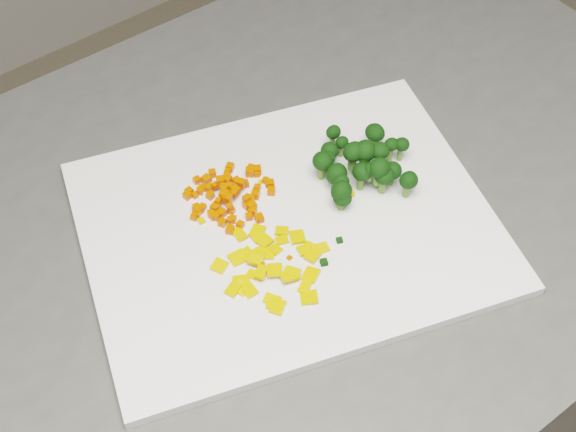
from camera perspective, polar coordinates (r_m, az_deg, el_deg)
counter_block at (r=1.21m, az=0.68°, el=-12.40°), size 0.95×0.68×0.90m
cutting_board at (r=0.80m, az=0.00°, el=-0.70°), size 0.47×0.42×0.01m
carrot_pile at (r=0.80m, az=-4.14°, el=1.80°), size 0.09×0.09×0.02m
pepper_pile at (r=0.75m, az=-1.07°, el=-3.20°), size 0.10×0.10×0.01m
broccoli_pile at (r=0.82m, az=5.40°, el=3.94°), size 0.11×0.11×0.05m
carrot_cube_0 at (r=0.80m, az=-4.56°, el=1.51°), size 0.01×0.01×0.01m
carrot_cube_1 at (r=0.80m, az=-4.05°, el=0.37°), size 0.01×0.01×0.01m
carrot_cube_2 at (r=0.81m, az=-5.22°, el=2.17°), size 0.01×0.01×0.01m
carrot_cube_3 at (r=0.80m, az=-4.73°, el=0.12°), size 0.01×0.01×0.01m
carrot_cube_4 at (r=0.80m, az=-6.53°, el=0.60°), size 0.01×0.01×0.01m
carrot_cube_5 at (r=0.83m, az=-5.82°, el=2.60°), size 0.01×0.01×0.01m
carrot_cube_6 at (r=0.82m, az=-1.62°, el=2.56°), size 0.01×0.01×0.01m
carrot_cube_7 at (r=0.82m, az=-6.28°, el=1.78°), size 0.01×0.01×0.01m
carrot_cube_8 at (r=0.80m, az=-5.35°, el=0.03°), size 0.01×0.01×0.01m
carrot_cube_9 at (r=0.79m, az=-3.94°, el=-0.22°), size 0.01×0.01×0.01m
carrot_cube_10 at (r=0.79m, az=-3.41°, el=-0.62°), size 0.01×0.01×0.01m
carrot_cube_11 at (r=0.82m, az=-6.64°, el=1.47°), size 0.01×0.01×0.01m
carrot_cube_12 at (r=0.80m, az=-5.19°, el=0.60°), size 0.01×0.01×0.01m
carrot_cube_13 at (r=0.82m, az=-5.63°, el=2.00°), size 0.01×0.01×0.01m
carrot_cube_14 at (r=0.81m, az=-4.57°, el=2.00°), size 0.01×0.01×0.01m
carrot_cube_15 at (r=0.82m, az=-7.17°, el=1.47°), size 0.01×0.01×0.01m
carrot_cube_16 at (r=0.80m, az=-6.51°, el=0.11°), size 0.01×0.01×0.01m
carrot_cube_17 at (r=0.82m, az=-7.05°, el=1.75°), size 0.01×0.01×0.01m
carrot_cube_18 at (r=0.80m, az=-6.43°, el=0.44°), size 0.01×0.01×0.01m
carrot_cube_19 at (r=0.80m, az=-4.53°, el=1.49°), size 0.01×0.01×0.01m
carrot_cube_20 at (r=0.81m, az=-2.33°, el=1.54°), size 0.01×0.01×0.01m
carrot_cube_21 at (r=0.80m, az=-5.00°, el=1.05°), size 0.01×0.01×0.01m
carrot_cube_22 at (r=0.80m, az=-6.70°, el=-0.05°), size 0.01×0.01×0.01m
carrot_cube_23 at (r=0.80m, az=-2.95°, el=1.25°), size 0.01×0.01×0.01m
carrot_cube_24 at (r=0.79m, az=-5.13°, el=-0.02°), size 0.01×0.01×0.01m
carrot_cube_25 at (r=0.81m, az=-4.37°, el=1.44°), size 0.01×0.01×0.01m
carrot_cube_26 at (r=0.79m, az=-2.80°, el=-0.04°), size 0.01×0.01×0.01m
carrot_cube_27 at (r=0.80m, az=-2.53°, el=0.35°), size 0.01×0.01×0.01m
carrot_cube_28 at (r=0.83m, az=-5.41°, el=3.03°), size 0.01×0.01×0.01m
carrot_cube_29 at (r=0.80m, az=-2.63°, el=0.74°), size 0.01×0.01×0.01m
carrot_cube_30 at (r=0.80m, az=-2.90°, el=0.79°), size 0.01×0.01×0.01m
carrot_cube_31 at (r=0.80m, az=-4.15°, el=0.65°), size 0.01×0.01×0.01m
carrot_cube_32 at (r=0.83m, az=-4.39°, el=2.98°), size 0.01×0.01×0.01m
carrot_cube_33 at (r=0.81m, az=-4.85°, el=2.52°), size 0.01×0.01×0.01m
carrot_cube_34 at (r=0.83m, az=-6.49°, el=2.55°), size 0.01×0.01×0.01m
carrot_cube_35 at (r=0.83m, az=-4.27°, el=3.27°), size 0.01×0.01×0.01m
carrot_cube_36 at (r=0.82m, az=-6.10°, el=1.99°), size 0.01×0.01×0.01m
carrot_cube_37 at (r=0.78m, az=-4.14°, el=-0.98°), size 0.01×0.01×0.01m
carrot_cube_38 at (r=0.81m, az=-3.76°, el=1.84°), size 0.01×0.01×0.01m
carrot_cube_39 at (r=0.82m, az=-3.68°, el=2.49°), size 0.01×0.01×0.01m
carrot_cube_40 at (r=0.81m, az=-2.73°, el=1.15°), size 0.01×0.01×0.01m
carrot_cube_41 at (r=0.79m, az=-4.69°, el=-0.47°), size 0.01×0.01×0.01m
carrot_cube_42 at (r=0.81m, az=-4.17°, el=2.13°), size 0.01×0.01×0.01m
carrot_cube_43 at (r=0.81m, az=-1.19°, el=1.78°), size 0.01×0.01×0.01m
carrot_cube_44 at (r=0.83m, az=-2.73°, el=3.15°), size 0.01×0.01×0.01m
carrot_cube_45 at (r=0.80m, az=-5.27°, el=0.58°), size 0.01×0.01×0.01m
carrot_cube_46 at (r=0.82m, az=-3.05°, el=2.31°), size 0.01×0.01×0.01m
carrot_cube_47 at (r=0.82m, az=-1.42°, el=2.33°), size 0.01×0.01×0.01m
carrot_cube_48 at (r=0.83m, az=-2.22°, el=3.28°), size 0.01×0.01×0.01m
carrot_cube_49 at (r=0.84m, az=-2.66°, el=3.43°), size 0.01×0.01×0.01m
carrot_cube_50 at (r=0.80m, az=-5.51°, el=0.18°), size 0.01×0.01×0.01m
carrot_cube_51 at (r=0.81m, az=-3.36°, el=2.36°), size 0.01×0.01×0.01m
carrot_cube_52 at (r=0.79m, az=-2.06°, el=-0.16°), size 0.01×0.01×0.01m
carrot_cube_53 at (r=0.82m, az=-2.20°, el=2.01°), size 0.01×0.01×0.01m
carrot_cube_54 at (r=0.82m, az=-1.27°, el=2.31°), size 0.01×0.01×0.01m
carrot_cube_55 at (r=0.80m, az=-6.09°, el=0.64°), size 0.01×0.01×0.01m
carrot_cube_56 at (r=0.82m, az=-7.15°, el=1.59°), size 0.01×0.01×0.01m
carrot_cube_57 at (r=0.79m, az=-4.07°, el=-0.29°), size 0.01×0.01×0.01m
carrot_cube_58 at (r=0.81m, az=-5.56°, el=1.46°), size 0.01×0.01×0.01m
carrot_cube_59 at (r=0.84m, az=-4.15°, el=3.49°), size 0.01×0.01×0.01m
carrot_cube_60 at (r=0.83m, az=-2.22°, el=3.01°), size 0.01×0.01×0.01m
carrot_cube_61 at (r=0.80m, az=-4.32°, el=1.29°), size 0.01×0.01×0.01m
carrot_cube_62 at (r=0.80m, az=-3.84°, el=1.63°), size 0.01×0.01×0.01m
carrot_cube_63 at (r=0.80m, az=-4.72°, el=0.23°), size 0.01×0.01×0.01m
carrot_cube_64 at (r=0.82m, az=-4.36°, el=2.59°), size 0.01×0.01×0.01m
pepper_chunk_0 at (r=0.77m, az=1.31°, el=-2.41°), size 0.02×0.02×0.01m
pepper_chunk_1 at (r=0.77m, az=-3.03°, el=-2.72°), size 0.02×0.01×0.01m
pepper_chunk_2 at (r=0.76m, az=-2.37°, el=-2.80°), size 0.02×0.01×0.01m
pepper_chunk_3 at (r=0.77m, az=-0.91°, el=-2.38°), size 0.01×0.01×0.00m
pepper_chunk_4 at (r=0.78m, az=0.67°, el=-1.50°), size 0.02×0.02×0.01m
pepper_chunk_5 at (r=0.76m, az=-2.36°, el=-3.12°), size 0.02×0.02×0.01m
pepper_chunk_6 at (r=0.74m, az=-3.34°, el=-5.12°), size 0.02×0.02×0.01m
pepper_chunk_7 at (r=0.74m, az=-1.11°, el=-5.97°), size 0.02×0.02×0.00m
pepper_chunk_8 at (r=0.78m, az=-3.48°, el=-1.31°), size 0.01×0.02×0.01m
pepper_chunk_9 at (r=0.74m, az=-2.77°, el=-5.30°), size 0.01×0.02×0.00m
pepper_chunk_10 at (r=0.76m, az=-4.90°, el=-3.56°), size 0.02×0.02×0.01m
pepper_chunk_11 at (r=0.75m, az=0.32°, el=-4.01°), size 0.02×0.02×0.00m
pepper_chunk_12 at (r=0.78m, az=-0.43°, el=-1.73°), size 0.02×0.01×0.00m
pepper_chunk_13 at (r=0.78m, az=-2.12°, el=-1.45°), size 0.01×0.01×0.01m
pepper_chunk_14 at (r=0.75m, az=-3.34°, el=-4.76°), size 0.02×0.02×0.00m
pepper_chunk_15 at (r=0.75m, az=-2.42°, el=-4.20°), size 0.02×0.02×0.01m
pepper_chunk_16 at (r=0.74m, az=1.51°, el=-5.81°), size 0.02×0.02×0.01m
pepper_chunk_17 at (r=0.77m, az=1.50°, el=-2.33°), size 0.02×0.02×0.01m
pepper_chunk_18 at (r=0.74m, az=1.25°, el=-4.98°), size 0.02×0.02×0.00m
pepper_chunk_19 at (r=0.76m, az=-3.59°, el=-2.99°), size 0.02×0.02×0.01m
pepper_chunk_20 at (r=0.75m, az=-1.93°, el=-4.00°), size 0.02×0.02×0.01m
pepper_chunk_21 at (r=0.76m, az=1.79°, el=-2.83°), size 0.02×0.02×0.01m
pepper_chunk_22 at (r=0.77m, az=-1.60°, el=-2.68°), size 0.02×0.02×0.00m
pepper_chunk_23 at (r=0.74m, az=-3.94°, el=-5.26°), size 0.02×0.02×0.01m
pepper_chunk_24 at (r=0.75m, az=-0.96°, el=-3.86°), size 0.02×0.02×0.00m
pepper_chunk_25 at (r=0.73m, az=-1.10°, el=-6.17°), size 0.02×0.02×0.00m
pepper_chunk_26 at (r=0.78m, az=-1.72°, el=-1.77°), size 0.01×0.02×0.00m
pepper_chunk_27 at (r=0.77m, az=2.31°, el=-2.34°), size 0.02×0.01×0.01m
pepper_chunk_28 at (r=0.78m, az=-2.20°, el=-1.12°), size 0.02×0.02×0.01m
pepper_chunk_29 at (r=0.75m, az=0.12°, el=-4.29°), size 0.02×0.02×0.01m
pepper_chunk_30 at (r=0.78m, az=-0.45°, el=-1.08°), size 0.02×0.02×0.00m
pepper_chunk_31 at (r=0.75m, az=1.64°, el=-4.20°), size 0.02×0.02×0.01m
pepper_chunk_32 at (r=0.73m, az=-0.74°, el=-6.48°), size 0.02×0.02×0.01m
broccoli_floret_0 at (r=0.80m, az=3.83°, el=1.10°), size 0.03×0.03×0.02m
broccoli_floret_1 at (r=0.81m, az=4.61°, el=4.20°), size 0.03×0.03×0.03m
broccoli_floret_2 at (r=0.81m, az=3.41°, el=2.75°), size 0.03×0.03×0.03m
broccoli_floret_3 at (r=0.82m, az=6.45°, el=4.23°), size 0.03×0.03×0.03m
broccoli_floret_4 at (r=0.81m, az=6.77°, el=2.49°), size 0.03×0.03×0.03m
broccoli_floret_5 at (r=0.81m, az=6.41°, el=3.07°), size 0.03×0.03×0.03m
broccoli_floret_6 at (r=0.85m, az=8.01°, el=4.67°), size 0.02×0.02×0.03m
broccoli_floret_7 at (r=0.81m, az=5.86°, el=3.09°), size 0.02×0.02×0.02m
broccoli_floret_8 at (r=0.85m, az=3.19°, el=5.57°), size 0.02×0.02×0.03m
broccoli_floret_9 at (r=0.82m, az=7.35°, el=2.97°), size 0.03×0.03×0.03m
broccoli_floret_10 at (r=0.85m, az=6.12°, el=5.58°), size 0.03×0.03×0.03m
broccoli_floret_11 at (r=0.81m, az=8.48°, el=2.16°), size 0.03×0.03×0.03m
broccoli_floret_12 at (r=0.79m, az=3.74°, el=1.45°), size 0.03×0.03×0.03m
broccoli_floret_13 at (r=0.83m, az=2.77°, el=3.85°), size 0.02×0.02×0.02m
broccoli_floret_14 at (r=0.84m, az=2.92°, el=4.43°), size 0.02×0.02×0.02m
broccoli_floret_15 at (r=0.82m, az=2.40°, el=3.52°), size 0.03×0.03×0.03m
broccoli_floret_16 at (r=0.84m, az=7.28°, el=4.66°), size 0.02×0.02×0.03m
broccoli_floret_17 at (r=0.84m, az=3.81°, el=4.91°), size 0.02×0.02×0.02m
broccoli_floret_18 at (r=0.82m, az=5.42°, el=4.27°), size 0.03×0.03×0.03m
broccoli_floret_19 at (r=0.81m, az=3.74°, el=2.15°), size 0.02×0.02×0.02m
broccoli_floret_20 at (r=0.81m, az=5.21°, el=2.74°), size 0.03×0.03×0.03m
broccoli_floret_21 at (r=0.82m, az=5.44°, el=3.80°), size 0.02×0.02×0.02m
stray_bit_0 at (r=0.79m, az=-6.18°, el=-0.35°), size 0.01×0.01×0.00m
stray_bit_1 at (r=0.83m, az=-1.48°, el=2.65°), size 0.01×0.01×0.00m
stray_bit_2 at (r=0.80m, az=-2.52°, el=0.78°), size 0.01×0.01×0.00m
stray_bit_3 at (r=0.76m, az=0.10°, el=-2.99°), size 0.01×0.01×0.00m
stray_bit_4 at (r=0.81m, az=4.49°, el=1.61°), size 0.01×0.01×0.00m
stray_bit_5 at (r=0.76m, az=-1.93°, el=-3.57°), size 0.01×0.01×0.00m
stray_bit_6 at (r=0.82m, az=-1.96°, el=2.46°), size 0.01×0.01×0.00m
stray_bit_7 at (r=0.84m, az=3.48°, el=3.49°), size 0.01×0.01×0.00m
stray_bit_8 at (r=0.76m, az=2.57°, el=-3.30°), size 0.01×0.01×0.00m
stray_bit_9 at (r=0.78m, az=3.68°, el=-1.73°), size 0.01×0.01×0.00m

